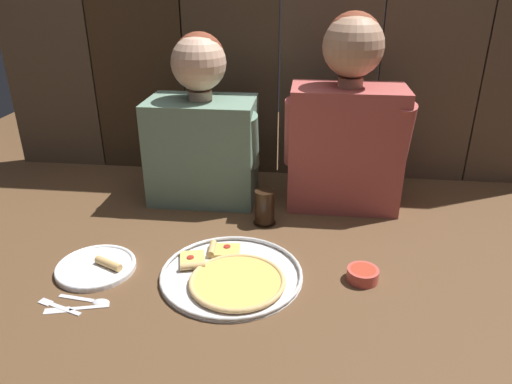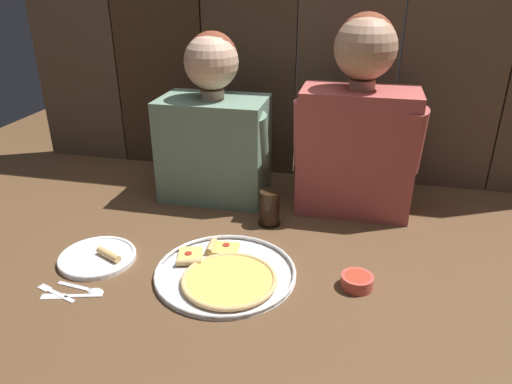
{
  "view_description": "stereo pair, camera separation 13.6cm",
  "coord_description": "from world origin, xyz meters",
  "px_view_note": "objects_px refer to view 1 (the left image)",
  "views": [
    {
      "loc": [
        0.12,
        -1.13,
        0.76
      ],
      "look_at": [
        -0.02,
        0.1,
        0.18
      ],
      "focal_mm": 33.54,
      "sensor_mm": 36.0,
      "label": 1
    },
    {
      "loc": [
        0.25,
        -1.11,
        0.76
      ],
      "look_at": [
        -0.02,
        0.1,
        0.18
      ],
      "focal_mm": 33.54,
      "sensor_mm": 36.0,
      "label": 2
    }
  ],
  "objects_px": {
    "dipping_bowl": "(363,274)",
    "diner_right": "(347,121)",
    "dinner_plate": "(96,267)",
    "drinking_glass": "(265,207)",
    "diner_left": "(202,129)",
    "pizza_tray": "(233,276)"
  },
  "relations": [
    {
      "from": "dipping_bowl",
      "to": "diner_right",
      "type": "distance_m",
      "value": 0.55
    },
    {
      "from": "dinner_plate",
      "to": "drinking_glass",
      "type": "bearing_deg",
      "value": 36.36
    },
    {
      "from": "diner_left",
      "to": "diner_right",
      "type": "relative_size",
      "value": 0.9
    },
    {
      "from": "dinner_plate",
      "to": "diner_left",
      "type": "height_order",
      "value": "diner_left"
    },
    {
      "from": "drinking_glass",
      "to": "diner_right",
      "type": "relative_size",
      "value": 0.18
    },
    {
      "from": "dinner_plate",
      "to": "dipping_bowl",
      "type": "relative_size",
      "value": 2.58
    },
    {
      "from": "diner_left",
      "to": "dinner_plate",
      "type": "bearing_deg",
      "value": -111.9
    },
    {
      "from": "pizza_tray",
      "to": "diner_left",
      "type": "distance_m",
      "value": 0.59
    },
    {
      "from": "diner_right",
      "to": "diner_left",
      "type": "bearing_deg",
      "value": -179.99
    },
    {
      "from": "drinking_glass",
      "to": "dipping_bowl",
      "type": "xyz_separation_m",
      "value": [
        0.29,
        -0.29,
        -0.04
      ]
    },
    {
      "from": "drinking_glass",
      "to": "diner_right",
      "type": "distance_m",
      "value": 0.4
    },
    {
      "from": "dinner_plate",
      "to": "diner_left",
      "type": "relative_size",
      "value": 0.38
    },
    {
      "from": "pizza_tray",
      "to": "diner_right",
      "type": "height_order",
      "value": "diner_right"
    },
    {
      "from": "dipping_bowl",
      "to": "diner_left",
      "type": "xyz_separation_m",
      "value": [
        -0.53,
        0.47,
        0.24
      ]
    },
    {
      "from": "pizza_tray",
      "to": "drinking_glass",
      "type": "height_order",
      "value": "drinking_glass"
    },
    {
      "from": "dinner_plate",
      "to": "diner_right",
      "type": "height_order",
      "value": "diner_right"
    },
    {
      "from": "pizza_tray",
      "to": "dinner_plate",
      "type": "relative_size",
      "value": 1.77
    },
    {
      "from": "diner_left",
      "to": "diner_right",
      "type": "distance_m",
      "value": 0.49
    },
    {
      "from": "pizza_tray",
      "to": "drinking_glass",
      "type": "bearing_deg",
      "value": 80.34
    },
    {
      "from": "drinking_glass",
      "to": "diner_left",
      "type": "bearing_deg",
      "value": 143.17
    },
    {
      "from": "dinner_plate",
      "to": "drinking_glass",
      "type": "relative_size",
      "value": 1.87
    },
    {
      "from": "dipping_bowl",
      "to": "diner_left",
      "type": "distance_m",
      "value": 0.74
    }
  ]
}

